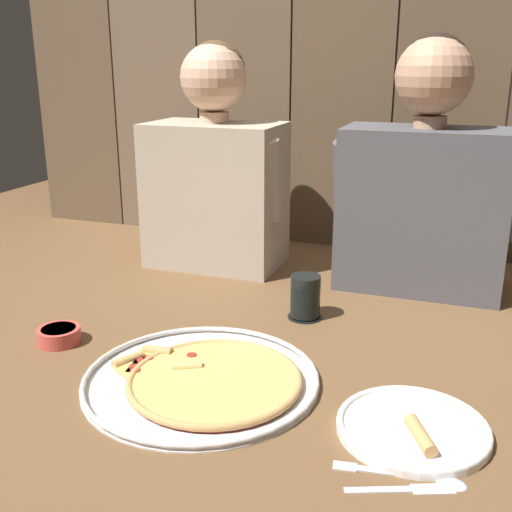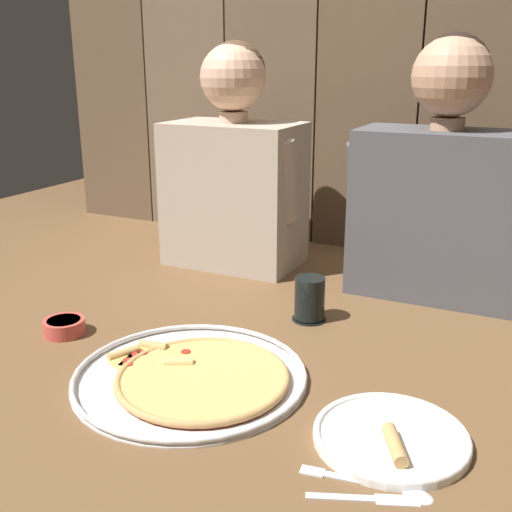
# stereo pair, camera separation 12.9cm
# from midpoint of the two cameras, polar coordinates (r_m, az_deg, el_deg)

# --- Properties ---
(ground_plane) EXTENTS (3.20, 3.20, 0.00)m
(ground_plane) POSITION_cam_midpoint_polar(r_m,az_deg,el_deg) (1.27, 1.38, -9.13)
(ground_plane) COLOR brown
(pizza_tray) EXTENTS (0.44, 0.44, 0.03)m
(pizza_tray) POSITION_cam_midpoint_polar(r_m,az_deg,el_deg) (1.17, -2.60, -11.09)
(pizza_tray) COLOR silver
(pizza_tray) RESTS_ON ground
(dinner_plate) EXTENTS (0.25, 0.25, 0.03)m
(dinner_plate) POSITION_cam_midpoint_polar(r_m,az_deg,el_deg) (1.04, 16.05, -15.87)
(dinner_plate) COLOR white
(dinner_plate) RESTS_ON ground
(drinking_glass) EXTENTS (0.08, 0.08, 0.10)m
(drinking_glass) POSITION_cam_midpoint_polar(r_m,az_deg,el_deg) (1.42, 7.60, -4.05)
(drinking_glass) COLOR black
(drinking_glass) RESTS_ON ground
(dipping_bowl) EXTENTS (0.09, 0.09, 0.03)m
(dipping_bowl) POSITION_cam_midpoint_polar(r_m,az_deg,el_deg) (1.39, -14.85, -6.34)
(dipping_bowl) COLOR #CC4C42
(dipping_bowl) RESTS_ON ground
(table_fork) EXTENTS (0.13, 0.03, 0.01)m
(table_fork) POSITION_cam_midpoint_polar(r_m,az_deg,el_deg) (0.95, 11.86, -19.46)
(table_fork) COLOR silver
(table_fork) RESTS_ON ground
(table_knife) EXTENTS (0.15, 0.07, 0.01)m
(table_knife) POSITION_cam_midpoint_polar(r_m,az_deg,el_deg) (0.93, 14.19, -21.05)
(table_knife) COLOR silver
(table_knife) RESTS_ON ground
(table_spoon) EXTENTS (0.14, 0.04, 0.01)m
(table_spoon) POSITION_cam_midpoint_polar(r_m,az_deg,el_deg) (0.95, 17.51, -19.97)
(table_spoon) COLOR silver
(table_spoon) RESTS_ON ground
(diner_left) EXTENTS (0.41, 0.23, 0.62)m
(diner_left) POSITION_cam_midpoint_polar(r_m,az_deg,el_deg) (1.76, 0.06, 8.09)
(diner_left) COLOR #B2A38E
(diner_left) RESTS_ON ground
(diner_right) EXTENTS (0.45, 0.22, 0.64)m
(diner_right) POSITION_cam_midpoint_polar(r_m,az_deg,el_deg) (1.60, 19.11, 6.39)
(diner_right) COLOR #4C4C51
(diner_right) RESTS_ON ground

